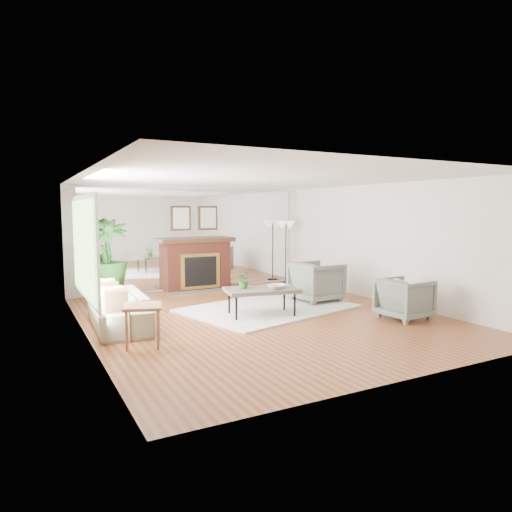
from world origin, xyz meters
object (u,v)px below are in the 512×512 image
sofa (118,310)px  fireplace (198,263)px  potted_ficus (107,259)px  side_table (143,312)px  floor_lamp (286,230)px  armchair_back (316,282)px  coffee_table (262,291)px  armchair_front (405,299)px

sofa → fireplace: bearing=141.0°
potted_ficus → side_table: bearing=-91.7°
side_table → floor_lamp: 6.21m
armchair_back → floor_lamp: floor_lamp is taller
sofa → potted_ficus: bearing=177.1°
coffee_table → floor_lamp: bearing=51.8°
potted_ficus → sofa: bearing=-95.5°
coffee_table → sofa: (-2.48, 0.45, -0.18)m
armchair_front → floor_lamp: floor_lamp is taller
potted_ficus → floor_lamp: 4.72m
coffee_table → potted_ficus: (-2.27, 2.55, 0.46)m
fireplace → coffee_table: size_ratio=1.44×
armchair_back → sofa: bearing=88.0°
fireplace → side_table: size_ratio=3.13×
potted_ficus → floor_lamp: bearing=6.1°
coffee_table → floor_lamp: floor_lamp is taller
potted_ficus → armchair_front: bearing=-41.3°
coffee_table → floor_lamp: size_ratio=0.86×
armchair_front → armchair_back: bearing=9.5°
potted_ficus → coffee_table: bearing=-48.3°
coffee_table → sofa: bearing=169.7°
coffee_table → sofa: sofa is taller
fireplace → potted_ficus: bearing=-163.7°
fireplace → side_table: 4.67m
fireplace → sofa: (-2.45, -2.76, -0.37)m
fireplace → coffee_table: (0.03, -3.21, -0.18)m
side_table → fireplace: bearing=59.8°
armchair_back → armchair_front: armchair_back is taller
coffee_table → floor_lamp: 3.99m
armchair_front → side_table: size_ratio=1.23×
coffee_table → armchair_front: size_ratio=1.77×
armchair_front → floor_lamp: (0.22, 4.41, 1.05)m
sofa → floor_lamp: size_ratio=1.21×
armchair_back → side_table: size_ratio=1.43×
armchair_back → armchair_front: (0.49, -2.01, -0.06)m
fireplace → armchair_back: bearing=-56.2°
side_table → armchair_front: bearing=-6.8°
coffee_table → armchair_back: armchair_back is taller
fireplace → armchair_front: 5.08m
armchair_back → floor_lamp: size_ratio=0.56×
sofa → armchair_back: armchair_back is taller
fireplace → armchair_back: fireplace is taller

